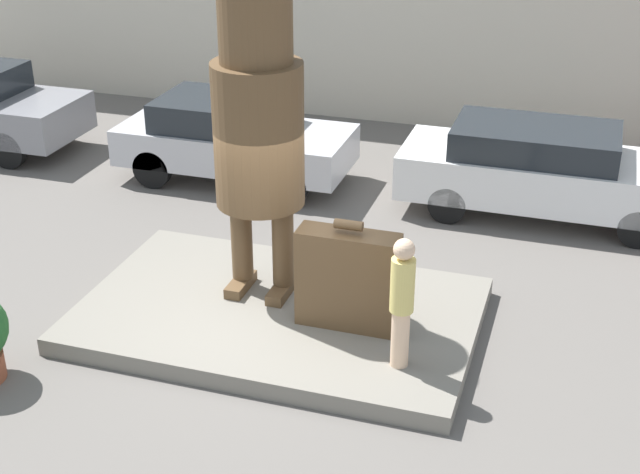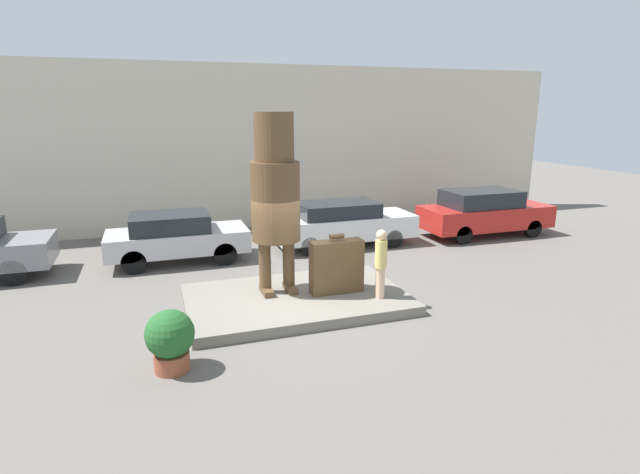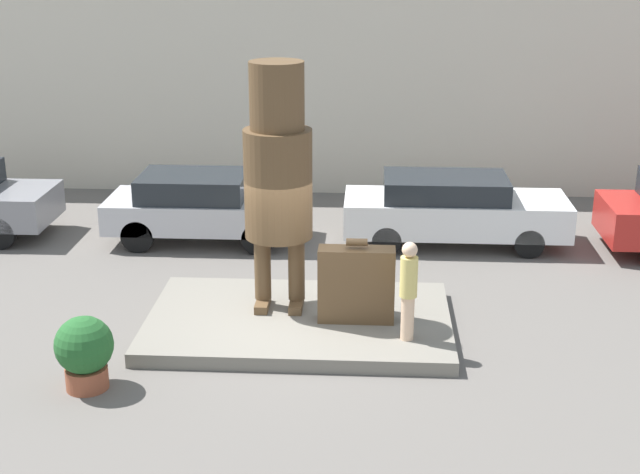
% 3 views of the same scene
% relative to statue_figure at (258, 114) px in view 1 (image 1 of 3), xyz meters
% --- Properties ---
extents(ground_plane, '(60.00, 60.00, 0.00)m').
position_rel_statue_figure_xyz_m(ground_plane, '(0.36, -0.39, -2.71)').
color(ground_plane, '#605B56').
extents(pedestal, '(5.13, 3.27, 0.24)m').
position_rel_statue_figure_xyz_m(pedestal, '(0.36, -0.39, -2.59)').
color(pedestal, slate).
rests_on(pedestal, ground_plane).
extents(statue_figure, '(1.14, 1.14, 4.23)m').
position_rel_statue_figure_xyz_m(statue_figure, '(0.00, 0.00, 0.00)').
color(statue_figure, brown).
rests_on(statue_figure, pedestal).
extents(giant_suitcase, '(1.27, 0.41, 1.45)m').
position_rel_statue_figure_xyz_m(giant_suitcase, '(1.33, -0.52, -1.83)').
color(giant_suitcase, brown).
rests_on(giant_suitcase, pedestal).
extents(tourist, '(0.28, 0.28, 1.64)m').
position_rel_statue_figure_xyz_m(tourist, '(2.16, -1.20, -1.58)').
color(tourist, beige).
rests_on(tourist, pedestal).
extents(parked_car_silver, '(4.12, 1.77, 1.50)m').
position_rel_statue_figure_xyz_m(parked_car_silver, '(-2.12, 4.04, -1.90)').
color(parked_car_silver, '#B7B7BC').
rests_on(parked_car_silver, ground_plane).
extents(parked_car_white, '(4.75, 1.73, 1.51)m').
position_rel_statue_figure_xyz_m(parked_car_white, '(3.31, 4.16, -1.91)').
color(parked_car_white, silver).
rests_on(parked_car_white, ground_plane).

